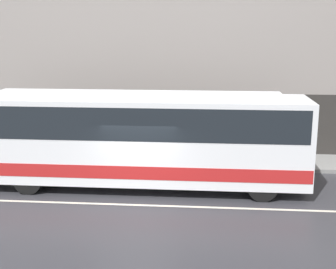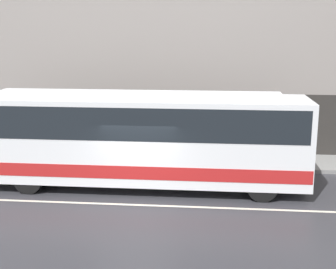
{
  "view_description": "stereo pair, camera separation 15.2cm",
  "coord_description": "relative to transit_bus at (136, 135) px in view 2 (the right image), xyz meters",
  "views": [
    {
      "loc": [
        2.26,
        -14.09,
        5.56
      ],
      "look_at": [
        0.87,
        1.82,
        1.95
      ],
      "focal_mm": 50.0,
      "sensor_mm": 36.0,
      "label": 1
    },
    {
      "loc": [
        2.42,
        -14.08,
        5.56
      ],
      "look_at": [
        0.87,
        1.82,
        1.95
      ],
      "focal_mm": 50.0,
      "sensor_mm": 36.0,
      "label": 2
    }
  ],
  "objects": [
    {
      "name": "building_facade",
      "position": [
        0.29,
        4.74,
        3.5
      ],
      "size": [
        60.0,
        0.35,
        11.2
      ],
      "color": "gray",
      "rests_on": "ground_plane"
    },
    {
      "name": "lane_stripe",
      "position": [
        0.29,
        -1.82,
        -1.9
      ],
      "size": [
        54.0,
        0.14,
        0.01
      ],
      "color": "beige",
      "rests_on": "ground_plane"
    },
    {
      "name": "transit_bus",
      "position": [
        0.0,
        0.0,
        0.0
      ],
      "size": [
        11.98,
        2.5,
        3.38
      ],
      "color": "white",
      "rests_on": "ground_plane"
    },
    {
      "name": "ground_plane",
      "position": [
        0.29,
        -1.82,
        -1.9
      ],
      "size": [
        60.0,
        60.0,
        0.0
      ],
      "primitive_type": "plane",
      "color": "#333338"
    },
    {
      "name": "sidewalk",
      "position": [
        0.29,
        3.39,
        -1.83
      ],
      "size": [
        60.0,
        2.42,
        0.15
      ],
      "color": "gray",
      "rests_on": "ground_plane"
    }
  ]
}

